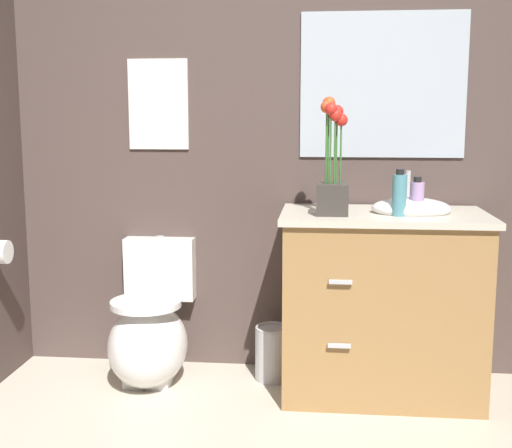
# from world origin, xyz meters

# --- Properties ---
(wall_back) EXTENTS (4.19, 0.05, 2.50)m
(wall_back) POSITION_xyz_m (0.20, 1.76, 1.25)
(wall_back) COLOR #4C3D38
(wall_back) RESTS_ON ground_plane
(toilet) EXTENTS (0.38, 0.59, 0.69)m
(toilet) POSITION_xyz_m (-0.61, 1.47, 0.24)
(toilet) COLOR white
(toilet) RESTS_ON ground_plane
(vanity_cabinet) EXTENTS (0.94, 0.56, 1.05)m
(vanity_cabinet) POSITION_xyz_m (0.51, 1.44, 0.44)
(vanity_cabinet) COLOR #9E7242
(vanity_cabinet) RESTS_ON ground_plane
(flower_vase) EXTENTS (0.14, 0.14, 0.52)m
(flower_vase) POSITION_xyz_m (0.27, 1.34, 1.05)
(flower_vase) COLOR #38332D
(flower_vase) RESTS_ON vanity_cabinet
(soap_bottle) EXTENTS (0.06, 0.06, 0.17)m
(soap_bottle) POSITION_xyz_m (0.64, 1.40, 0.94)
(soap_bottle) COLOR #B28CBF
(soap_bottle) RESTS_ON vanity_cabinet
(lotion_bottle) EXTENTS (0.06, 0.06, 0.21)m
(lotion_bottle) POSITION_xyz_m (0.56, 1.34, 0.96)
(lotion_bottle) COLOR teal
(lotion_bottle) RESTS_ON vanity_cabinet
(trash_bin) EXTENTS (0.18, 0.18, 0.27)m
(trash_bin) POSITION_xyz_m (-0.01, 1.55, 0.14)
(trash_bin) COLOR #B7B7BC
(trash_bin) RESTS_ON ground_plane
(wall_poster) EXTENTS (0.31, 0.01, 0.45)m
(wall_poster) POSITION_xyz_m (-0.61, 1.73, 1.36)
(wall_poster) COLOR silver
(wall_mirror) EXTENTS (0.80, 0.01, 0.70)m
(wall_mirror) POSITION_xyz_m (0.51, 1.73, 1.45)
(wall_mirror) COLOR #B2BCC6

